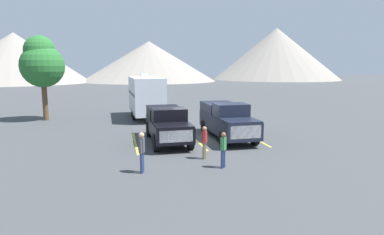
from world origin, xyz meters
TOP-DOWN VIEW (x-y plane):
  - ground_plane at (0.00, 0.00)m, footprint 240.00×240.00m
  - pickup_truck_a at (-1.74, -0.04)m, footprint 2.15×5.46m
  - pickup_truck_b at (1.97, 0.18)m, footprint 2.16×5.83m
  - lot_stripe_a at (-3.60, 0.10)m, footprint 0.12×5.50m
  - lot_stripe_b at (0.00, 0.10)m, footprint 0.12×5.50m
  - lot_stripe_c at (3.60, 0.10)m, footprint 0.12×5.50m
  - camper_trailer_a at (-2.19, 9.00)m, footprint 2.68×7.71m
  - person_a at (-0.55, -3.98)m, footprint 0.29×0.30m
  - person_b at (-0.12, -5.50)m, footprint 0.30×0.29m
  - person_c at (-3.60, -5.38)m, footprint 0.27×0.36m
  - tree_a at (-10.36, 9.82)m, footprint 3.43×3.43m
  - mountain_ridge at (2.59, 80.56)m, footprint 135.26×45.89m

SIDE VIEW (x-z plane):
  - ground_plane at x=0.00m, z-range 0.00..0.00m
  - lot_stripe_a at x=-3.60m, z-range 0.00..0.01m
  - lot_stripe_b at x=0.00m, z-range 0.00..0.01m
  - lot_stripe_c at x=3.60m, z-range 0.00..0.01m
  - person_a at x=-0.55m, z-range 0.12..1.70m
  - person_b at x=-0.12m, z-range 0.12..1.71m
  - person_c at x=-3.60m, z-range 0.13..1.85m
  - pickup_truck_a at x=-1.74m, z-range 0.08..2.14m
  - pickup_truck_b at x=1.97m, z-range 0.06..2.27m
  - camper_trailer_a at x=-2.19m, z-range 0.10..3.87m
  - tree_a at x=-10.36m, z-range 1.28..8.08m
  - mountain_ridge at x=2.59m, z-range -1.39..15.50m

